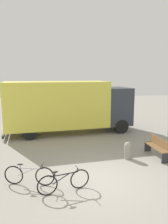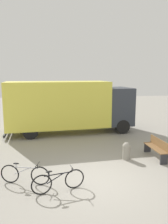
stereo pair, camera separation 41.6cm
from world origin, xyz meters
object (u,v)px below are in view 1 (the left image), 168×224
Objects in this scene: bicycle_middle at (64,181)px; bollard_near_bench at (128,150)px; bicycle_near at (29,175)px; delivery_truck at (67,105)px; park_bench at (158,147)px.

bicycle_middle is 2.21× the size of bollard_near_bench.
bicycle_near is 1.32m from bicycle_middle.
bicycle_near is 1.00× the size of bicycle_middle.
delivery_truck is at bearing 69.70° from bicycle_middle.
delivery_truck is 5.71m from bollard_near_bench.
park_bench reaches higher than bollard_near_bench.
bollard_near_bench is (3.06, 2.38, 0.06)m from bicycle_middle.
bollard_near_bench is (-1.44, -0.00, -0.07)m from park_bench.
bicycle_middle is at bearing -14.36° from bicycle_near.
delivery_truck is 6.40m from park_bench.
bollard_near_bench is (2.26, -5.05, -1.41)m from delivery_truck.
park_bench reaches higher than bicycle_middle.
park_bench is (3.70, -5.05, -1.34)m from delivery_truck.
delivery_truck is 7.62m from bicycle_middle.
bicycle_near is at bearing 104.62° from park_bench.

